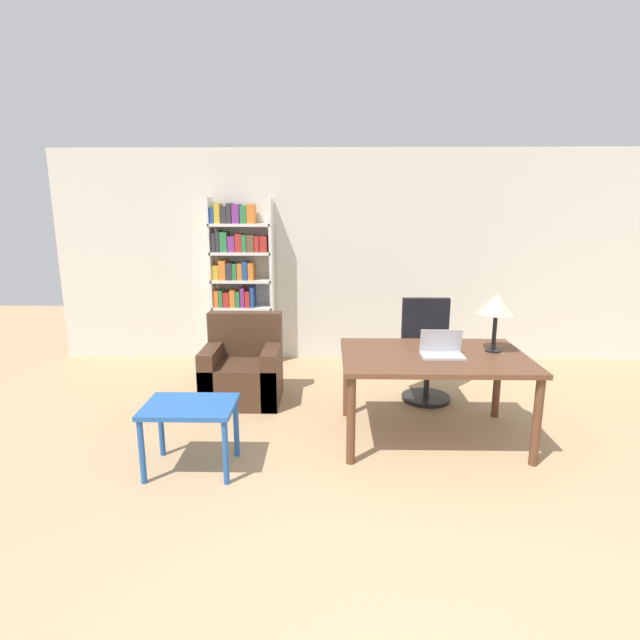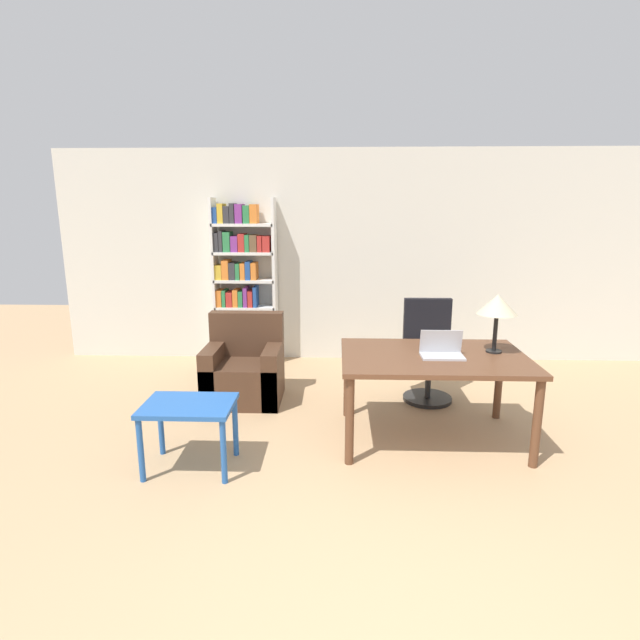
% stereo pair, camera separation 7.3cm
% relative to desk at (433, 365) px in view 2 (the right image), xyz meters
% --- Properties ---
extents(wall_back, '(8.00, 0.06, 2.70)m').
position_rel_desk_xyz_m(wall_back, '(-0.42, 2.39, 0.68)').
color(wall_back, silver).
rests_on(wall_back, ground_plane).
extents(desk, '(1.56, 1.05, 0.76)m').
position_rel_desk_xyz_m(desk, '(0.00, 0.00, 0.00)').
color(desk, brown).
rests_on(desk, ground_plane).
extents(laptop, '(0.35, 0.21, 0.22)m').
position_rel_desk_xyz_m(laptop, '(0.05, -0.04, 0.14)').
color(laptop, '#B2B2B7').
rests_on(laptop, desk).
extents(table_lamp, '(0.34, 0.34, 0.51)m').
position_rel_desk_xyz_m(table_lamp, '(0.53, 0.10, 0.50)').
color(table_lamp, black).
rests_on(table_lamp, desk).
extents(office_chair, '(0.52, 0.52, 1.05)m').
position_rel_desk_xyz_m(office_chair, '(0.13, 0.97, -0.20)').
color(office_chair, black).
rests_on(office_chair, ground_plane).
extents(side_table_blue, '(0.68, 0.50, 0.53)m').
position_rel_desk_xyz_m(side_table_blue, '(-1.94, -0.57, -0.22)').
color(side_table_blue, '#2356A3').
rests_on(side_table_blue, ground_plane).
extents(armchair, '(0.78, 0.67, 0.89)m').
position_rel_desk_xyz_m(armchair, '(-1.79, 0.85, -0.37)').
color(armchair, '#472D1E').
rests_on(armchair, ground_plane).
extents(bookshelf, '(0.80, 0.28, 2.10)m').
position_rel_desk_xyz_m(bookshelf, '(-2.05, 2.20, 0.36)').
color(bookshelf, white).
rests_on(bookshelf, ground_plane).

